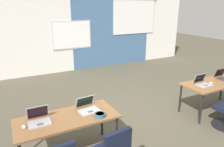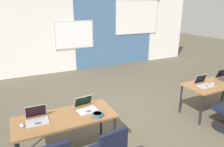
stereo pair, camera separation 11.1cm
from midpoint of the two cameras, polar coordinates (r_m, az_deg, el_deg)
The scene contains 10 objects.
ground_plane at distance 4.92m, azimuth 7.34°, elevation -11.41°, with size 24.00×24.00×0.00m.
back_wall_assembly at distance 8.20m, azimuth -8.27°, elevation 10.87°, with size 10.00×0.27×2.80m.
desk_near_left at distance 3.50m, azimuth -11.76°, elevation -12.39°, with size 1.60×0.70×0.72m.
desk_near_right at distance 5.39m, azimuth 27.10°, elevation -2.95°, with size 1.60×0.70×0.72m.
laptop_near_left_inner at distance 3.61m, azimuth -6.26°, elevation -9.14°, with size 0.36×0.35×0.22m.
laptop_near_left_end at distance 3.44m, azimuth -18.95°, elevation -11.50°, with size 0.33×0.30×0.23m.
mouse_near_left_end at distance 3.40m, azimuth -22.59°, elevation -12.99°, with size 0.07×0.11×0.03m.
laptop_near_right_inner at distance 5.08m, azimuth 24.31°, elevation -2.47°, with size 0.33×0.30×0.23m.
mouse_near_right_inner at distance 5.23m, azimuth 26.25°, elevation -2.53°, with size 0.07×0.11×0.03m.
snack_bowl at distance 3.40m, azimuth -2.99°, elevation -11.12°, with size 0.18×0.18×0.06m.
Camera 2 is at (-2.36, -3.58, 2.41)m, focal length 33.43 mm.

